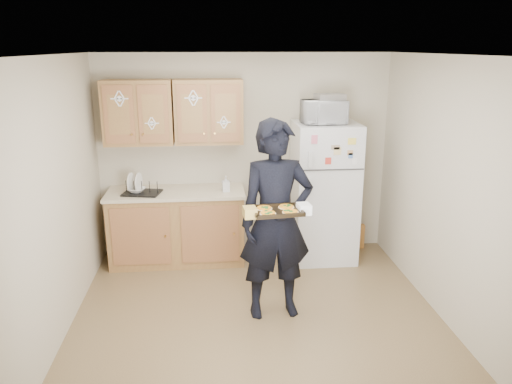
# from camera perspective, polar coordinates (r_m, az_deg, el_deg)

# --- Properties ---
(floor) EXTENTS (3.60, 3.60, 0.00)m
(floor) POSITION_cam_1_polar(r_m,az_deg,el_deg) (5.05, 0.22, -14.28)
(floor) COLOR brown
(floor) RESTS_ON ground
(ceiling) EXTENTS (3.60, 3.60, 0.00)m
(ceiling) POSITION_cam_1_polar(r_m,az_deg,el_deg) (4.34, 0.25, 15.40)
(ceiling) COLOR silver
(ceiling) RESTS_ON wall_back
(wall_back) EXTENTS (3.60, 0.04, 2.50)m
(wall_back) POSITION_cam_1_polar(r_m,az_deg,el_deg) (6.28, -1.34, 4.21)
(wall_back) COLOR #B8AC95
(wall_back) RESTS_ON floor
(wall_front) EXTENTS (3.60, 0.04, 2.50)m
(wall_front) POSITION_cam_1_polar(r_m,az_deg,el_deg) (2.88, 3.73, -11.06)
(wall_front) COLOR #B8AC95
(wall_front) RESTS_ON floor
(wall_left) EXTENTS (0.04, 3.60, 2.50)m
(wall_left) POSITION_cam_1_polar(r_m,az_deg,el_deg) (4.73, -22.05, -1.12)
(wall_left) COLOR #B8AC95
(wall_left) RESTS_ON floor
(wall_right) EXTENTS (0.04, 3.60, 2.50)m
(wall_right) POSITION_cam_1_polar(r_m,az_deg,el_deg) (5.03, 21.08, 0.01)
(wall_right) COLOR #B8AC95
(wall_right) RESTS_ON floor
(refrigerator) EXTENTS (0.75, 0.70, 1.70)m
(refrigerator) POSITION_cam_1_polar(r_m,az_deg,el_deg) (6.16, 7.78, -0.03)
(refrigerator) COLOR silver
(refrigerator) RESTS_ON floor
(base_cabinet) EXTENTS (1.60, 0.60, 0.86)m
(base_cabinet) POSITION_cam_1_polar(r_m,az_deg,el_deg) (6.20, -8.96, -4.05)
(base_cabinet) COLOR brown
(base_cabinet) RESTS_ON floor
(countertop) EXTENTS (1.64, 0.64, 0.04)m
(countertop) POSITION_cam_1_polar(r_m,az_deg,el_deg) (6.06, -9.15, -0.06)
(countertop) COLOR beige
(countertop) RESTS_ON base_cabinet
(upper_cab_left) EXTENTS (0.80, 0.33, 0.75)m
(upper_cab_left) POSITION_cam_1_polar(r_m,az_deg,el_deg) (6.04, -13.31, 8.83)
(upper_cab_left) COLOR brown
(upper_cab_left) RESTS_ON wall_back
(upper_cab_right) EXTENTS (0.80, 0.33, 0.75)m
(upper_cab_right) POSITION_cam_1_polar(r_m,az_deg,el_deg) (5.98, -5.42, 9.12)
(upper_cab_right) COLOR brown
(upper_cab_right) RESTS_ON wall_back
(cereal_box) EXTENTS (0.20, 0.07, 0.32)m
(cereal_box) POSITION_cam_1_polar(r_m,az_deg,el_deg) (6.73, 11.39, -4.98)
(cereal_box) COLOR #E4B050
(cereal_box) RESTS_ON floor
(person) EXTENTS (0.75, 0.54, 1.94)m
(person) POSITION_cam_1_polar(r_m,az_deg,el_deg) (4.76, 2.32, -3.31)
(person) COLOR black
(person) RESTS_ON floor
(baking_tray) EXTENTS (0.46, 0.36, 0.04)m
(baking_tray) POSITION_cam_1_polar(r_m,az_deg,el_deg) (4.41, 2.43, -2.25)
(baking_tray) COLOR black
(baking_tray) RESTS_ON person
(pizza_front_left) EXTENTS (0.14, 0.14, 0.02)m
(pizza_front_left) POSITION_cam_1_polar(r_m,az_deg,el_deg) (4.32, 1.36, -2.43)
(pizza_front_left) COLOR orange
(pizza_front_left) RESTS_ON baking_tray
(pizza_front_right) EXTENTS (0.14, 0.14, 0.02)m
(pizza_front_right) POSITION_cam_1_polar(r_m,az_deg,el_deg) (4.36, 3.95, -2.25)
(pizza_front_right) COLOR orange
(pizza_front_right) RESTS_ON baking_tray
(pizza_back_left) EXTENTS (0.14, 0.14, 0.02)m
(pizza_back_left) POSITION_cam_1_polar(r_m,az_deg,el_deg) (4.45, 0.95, -1.84)
(pizza_back_left) COLOR orange
(pizza_back_left) RESTS_ON baking_tray
(pizza_back_right) EXTENTS (0.14, 0.14, 0.02)m
(pizza_back_right) POSITION_cam_1_polar(r_m,az_deg,el_deg) (4.49, 3.47, -1.68)
(pizza_back_right) COLOR orange
(pizza_back_right) RESTS_ON baking_tray
(microwave) EXTENTS (0.52, 0.38, 0.27)m
(microwave) POSITION_cam_1_polar(r_m,az_deg,el_deg) (5.90, 7.74, 9.05)
(microwave) COLOR silver
(microwave) RESTS_ON refrigerator
(foil_pan) EXTENTS (0.35, 0.27, 0.07)m
(foil_pan) POSITION_cam_1_polar(r_m,az_deg,el_deg) (5.92, 8.45, 10.72)
(foil_pan) COLOR #B0AFB6
(foil_pan) RESTS_ON microwave
(dish_rack) EXTENTS (0.47, 0.39, 0.17)m
(dish_rack) POSITION_cam_1_polar(r_m,az_deg,el_deg) (6.00, -12.93, 0.59)
(dish_rack) COLOR black
(dish_rack) RESTS_ON countertop
(bowl) EXTENTS (0.25, 0.25, 0.05)m
(bowl) POSITION_cam_1_polar(r_m,az_deg,el_deg) (6.02, -13.49, 0.22)
(bowl) COLOR silver
(bowl) RESTS_ON dish_rack
(soap_bottle) EXTENTS (0.10, 0.10, 0.19)m
(soap_bottle) POSITION_cam_1_polar(r_m,az_deg,el_deg) (5.95, -3.48, 0.95)
(soap_bottle) COLOR silver
(soap_bottle) RESTS_ON countertop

